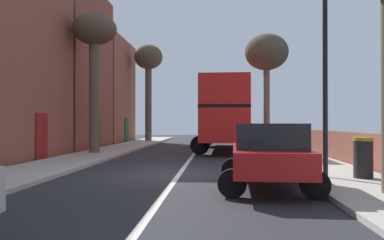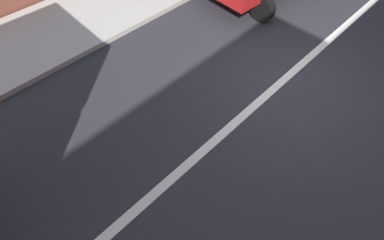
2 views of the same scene
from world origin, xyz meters
TOP-DOWN VIEW (x-y plane):
  - ground_plane at (0.00, 0.00)m, footprint 84.00×84.00m
  - road_centre_line at (0.00, 0.00)m, footprint 0.16×54.00m
  - sidewalk_left at (-4.90, 0.00)m, footprint 2.60×60.00m
  - sidewalk_right at (4.90, 0.00)m, footprint 2.60×60.00m
  - boundary_wall_right at (6.45, 0.00)m, footprint 0.36×54.00m
  - double_decker_bus at (1.70, 11.56)m, footprint 3.74×11.54m
  - parked_car_red_right_2 at (2.50, -2.75)m, footprint 2.55×4.21m
  - street_tree_left_0 at (-5.21, 7.42)m, footprint 2.33×2.33m
  - street_tree_left_2 at (-4.80, 21.25)m, footprint 2.50×2.50m
  - street_tree_right_5 at (4.84, 15.90)m, footprint 3.16×3.16m
  - lamppost_right at (4.30, -1.29)m, footprint 0.32×0.32m
  - litter_bin_right at (5.30, -1.42)m, footprint 0.55×0.55m

SIDE VIEW (x-z plane):
  - ground_plane at x=0.00m, z-range 0.00..0.00m
  - road_centre_line at x=0.00m, z-range 0.00..0.01m
  - sidewalk_left at x=-4.90m, z-range 0.00..0.12m
  - sidewalk_right at x=4.90m, z-range 0.00..0.12m
  - boundary_wall_right at x=6.45m, z-range 0.00..1.30m
  - litter_bin_right at x=5.30m, z-range 0.12..1.26m
  - parked_car_red_right_2 at x=2.50m, z-range 0.11..1.75m
  - double_decker_bus at x=1.70m, z-range 0.33..4.39m
  - lamppost_right at x=4.30m, z-range 0.65..6.96m
  - street_tree_left_0 at x=-5.21m, z-range 2.37..9.69m
  - street_tree_right_5 at x=4.84m, z-range 2.65..10.68m
  - street_tree_left_2 at x=-4.80m, z-range 2.70..11.17m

